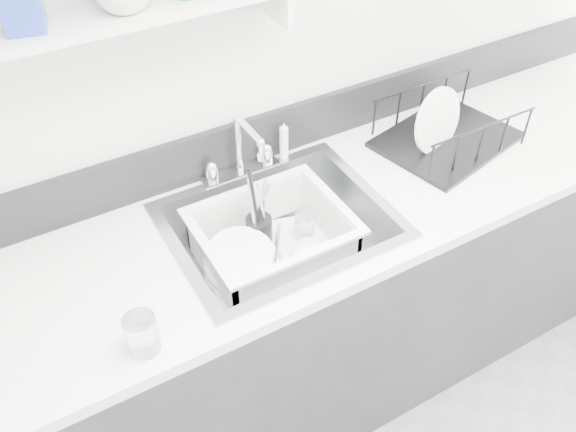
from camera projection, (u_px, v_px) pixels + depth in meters
counter_run at (281, 320)px, 2.08m from camera, size 3.20×0.62×0.92m
backsplash at (233, 146)px, 1.91m from camera, size 3.20×0.02×0.16m
sink at (280, 243)px, 1.83m from camera, size 0.64×0.52×0.20m
faucet at (241, 160)px, 1.88m from camera, size 0.26×0.18×0.23m
side_sprayer at (284, 141)px, 1.94m from camera, size 0.03×0.03×0.14m
wall_shelf at (94, 24)px, 1.39m from camera, size 1.00×0.16×0.12m
wash_tub at (273, 241)px, 1.82m from camera, size 0.53×0.47×0.17m
plate_stack at (244, 266)px, 1.81m from camera, size 0.27×0.26×0.10m
utensil_cup at (259, 229)px, 1.88m from camera, size 0.08×0.08×0.27m
ladle at (262, 252)px, 1.84m from camera, size 0.26×0.21×0.07m
tumbler_in_tub at (304, 226)px, 1.91m from camera, size 0.08×0.08×0.09m
tumbler_counter at (142, 334)px, 1.41m from camera, size 0.09×0.09×0.11m
dish_rack at (450, 122)px, 2.01m from camera, size 0.51×0.43×0.16m
bowl_small at (312, 255)px, 1.86m from camera, size 0.15×0.15×0.04m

